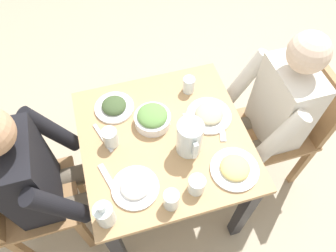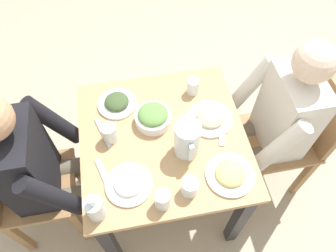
{
  "view_description": "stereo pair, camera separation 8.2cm",
  "coord_description": "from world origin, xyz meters",
  "px_view_note": "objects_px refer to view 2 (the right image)",
  "views": [
    {
      "loc": [
        0.79,
        -0.21,
        2.08
      ],
      "look_at": [
        -0.05,
        0.03,
        0.74
      ],
      "focal_mm": 34.46,
      "sensor_mm": 36.0,
      "label": 1
    },
    {
      "loc": [
        0.81,
        -0.13,
        2.08
      ],
      "look_at": [
        -0.05,
        0.03,
        0.74
      ],
      "focal_mm": 34.46,
      "sensor_mm": 36.0,
      "label": 2
    }
  ],
  "objects_px": {
    "diner_near": "(49,167)",
    "plate_beans": "(210,118)",
    "water_glass_center": "(190,187)",
    "water_pitcher": "(187,139)",
    "water_glass_by_pitcher": "(162,200)",
    "plate_yoghurt": "(129,184)",
    "diner_far": "(267,123)",
    "dining_table": "(163,151)",
    "salad_bowl": "(153,117)",
    "water_glass_far_right": "(109,133)",
    "chair_near": "(18,186)",
    "plate_fries": "(230,174)",
    "water_glass_near_left": "(193,86)",
    "plate_dolmas": "(117,102)",
    "oil_carafe": "(95,209)",
    "chair_far": "(294,132)"
  },
  "relations": [
    {
      "from": "diner_far",
      "to": "water_glass_near_left",
      "type": "height_order",
      "value": "diner_far"
    },
    {
      "from": "diner_near",
      "to": "plate_fries",
      "type": "distance_m",
      "value": 0.87
    },
    {
      "from": "chair_far",
      "to": "salad_bowl",
      "type": "relative_size",
      "value": 4.92
    },
    {
      "from": "salad_bowl",
      "to": "diner_far",
      "type": "bearing_deg",
      "value": 83.34
    },
    {
      "from": "diner_far",
      "to": "water_glass_near_left",
      "type": "bearing_deg",
      "value": -121.25
    },
    {
      "from": "water_glass_far_right",
      "to": "water_glass_near_left",
      "type": "bearing_deg",
      "value": 114.8
    },
    {
      "from": "diner_far",
      "to": "water_glass_near_left",
      "type": "relative_size",
      "value": 13.22
    },
    {
      "from": "plate_beans",
      "to": "water_glass_far_right",
      "type": "xyz_separation_m",
      "value": [
        0.02,
        -0.5,
        0.03
      ]
    },
    {
      "from": "salad_bowl",
      "to": "plate_beans",
      "type": "xyz_separation_m",
      "value": [
        0.04,
        0.28,
        -0.03
      ]
    },
    {
      "from": "dining_table",
      "to": "water_glass_by_pitcher",
      "type": "distance_m",
      "value": 0.39
    },
    {
      "from": "diner_near",
      "to": "diner_far",
      "type": "distance_m",
      "value": 1.14
    },
    {
      "from": "plate_yoghurt",
      "to": "water_glass_center",
      "type": "xyz_separation_m",
      "value": [
        0.08,
        0.26,
        0.03
      ]
    },
    {
      "from": "dining_table",
      "to": "water_pitcher",
      "type": "xyz_separation_m",
      "value": [
        0.09,
        0.1,
        0.24
      ]
    },
    {
      "from": "water_glass_by_pitcher",
      "to": "salad_bowl",
      "type": "bearing_deg",
      "value": 175.91
    },
    {
      "from": "salad_bowl",
      "to": "dining_table",
      "type": "bearing_deg",
      "value": 17.31
    },
    {
      "from": "plate_fries",
      "to": "dining_table",
      "type": "bearing_deg",
      "value": -134.65
    },
    {
      "from": "plate_yoghurt",
      "to": "water_pitcher",
      "type": "bearing_deg",
      "value": 113.98
    },
    {
      "from": "water_glass_center",
      "to": "water_glass_near_left",
      "type": "bearing_deg",
      "value": 165.31
    },
    {
      "from": "chair_far",
      "to": "water_glass_center",
      "type": "relative_size",
      "value": 10.27
    },
    {
      "from": "plate_yoghurt",
      "to": "water_glass_by_pitcher",
      "type": "distance_m",
      "value": 0.18
    },
    {
      "from": "water_pitcher",
      "to": "water_glass_by_pitcher",
      "type": "xyz_separation_m",
      "value": [
        0.24,
        -0.16,
        -0.05
      ]
    },
    {
      "from": "water_pitcher",
      "to": "plate_yoghurt",
      "type": "distance_m",
      "value": 0.33
    },
    {
      "from": "water_glass_by_pitcher",
      "to": "water_glass_center",
      "type": "height_order",
      "value": "water_glass_by_pitcher"
    },
    {
      "from": "diner_far",
      "to": "water_glass_center",
      "type": "xyz_separation_m",
      "value": [
        0.32,
        -0.51,
        0.12
      ]
    },
    {
      "from": "plate_yoghurt",
      "to": "water_glass_by_pitcher",
      "type": "bearing_deg",
      "value": 49.47
    },
    {
      "from": "diner_near",
      "to": "plate_beans",
      "type": "bearing_deg",
      "value": 95.06
    },
    {
      "from": "chair_near",
      "to": "diner_near",
      "type": "height_order",
      "value": "diner_near"
    },
    {
      "from": "salad_bowl",
      "to": "water_glass_far_right",
      "type": "bearing_deg",
      "value": -74.51
    },
    {
      "from": "water_pitcher",
      "to": "water_glass_by_pitcher",
      "type": "bearing_deg",
      "value": -33.12
    },
    {
      "from": "water_pitcher",
      "to": "plate_dolmas",
      "type": "height_order",
      "value": "water_pitcher"
    },
    {
      "from": "plate_beans",
      "to": "water_glass_by_pitcher",
      "type": "relative_size",
      "value": 2.25
    },
    {
      "from": "plate_beans",
      "to": "dining_table",
      "type": "bearing_deg",
      "value": -77.02
    },
    {
      "from": "plate_dolmas",
      "to": "water_glass_by_pitcher",
      "type": "distance_m",
      "value": 0.59
    },
    {
      "from": "chair_near",
      "to": "diner_near",
      "type": "xyz_separation_m",
      "value": [
        -0.0,
        0.21,
        0.15
      ]
    },
    {
      "from": "chair_far",
      "to": "oil_carafe",
      "type": "distance_m",
      "value": 1.2
    },
    {
      "from": "water_glass_center",
      "to": "plate_fries",
      "type": "bearing_deg",
      "value": 100.78
    },
    {
      "from": "chair_near",
      "to": "oil_carafe",
      "type": "distance_m",
      "value": 0.6
    },
    {
      "from": "diner_near",
      "to": "oil_carafe",
      "type": "xyz_separation_m",
      "value": [
        0.3,
        0.23,
        0.14
      ]
    },
    {
      "from": "water_pitcher",
      "to": "plate_fries",
      "type": "bearing_deg",
      "value": 44.6
    },
    {
      "from": "plate_dolmas",
      "to": "oil_carafe",
      "type": "bearing_deg",
      "value": -13.98
    },
    {
      "from": "plate_beans",
      "to": "plate_fries",
      "type": "height_order",
      "value": "same"
    },
    {
      "from": "water_pitcher",
      "to": "water_glass_center",
      "type": "xyz_separation_m",
      "value": [
        0.2,
        -0.03,
        -0.05
      ]
    },
    {
      "from": "water_glass_center",
      "to": "water_pitcher",
      "type": "bearing_deg",
      "value": 170.96
    },
    {
      "from": "diner_far",
      "to": "dining_table",
      "type": "bearing_deg",
      "value": -86.93
    },
    {
      "from": "chair_near",
      "to": "chair_far",
      "type": "height_order",
      "value": "same"
    },
    {
      "from": "salad_bowl",
      "to": "plate_fries",
      "type": "bearing_deg",
      "value": 39.19
    },
    {
      "from": "dining_table",
      "to": "plate_fries",
      "type": "bearing_deg",
      "value": 45.35
    },
    {
      "from": "chair_near",
      "to": "water_glass_by_pitcher",
      "type": "bearing_deg",
      "value": 66.02
    },
    {
      "from": "water_glass_by_pitcher",
      "to": "plate_beans",
      "type": "bearing_deg",
      "value": 141.14
    },
    {
      "from": "salad_bowl",
      "to": "chair_far",
      "type": "bearing_deg",
      "value": 85.03
    }
  ]
}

